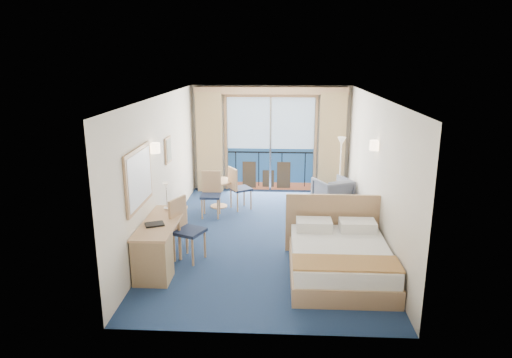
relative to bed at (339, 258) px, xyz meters
The scene contains 22 objects.
floor 2.01m from the bed, 127.33° to the left, with size 6.50×6.50×0.00m, color navy.
room_walls 2.48m from the bed, 127.33° to the left, with size 4.04×6.54×2.72m.
balcony_door 5.02m from the bed, 104.19° to the left, with size 2.36×0.03×2.52m.
curtain_left 5.49m from the bed, 120.65° to the left, with size 0.65×0.22×2.55m, color tan.
curtain_right 4.76m from the bed, 85.76° to the left, with size 0.65×0.22×2.55m, color tan.
pelmet 5.35m from the bed, 104.44° to the left, with size 3.80×0.25×0.18m, color tan.
mirror 3.42m from the bed, behind, with size 0.05×1.25×0.95m.
wall_print 3.99m from the bed, 147.41° to the left, with size 0.04×0.42×0.52m.
sconce_left 3.64m from the bed, 162.68° to the left, with size 0.18×0.18×0.18m, color #FFDDB2.
sconce_right 2.23m from the bed, 62.83° to the left, with size 0.18×0.18×0.18m, color #FFDDB2.
bed is the anchor object (origin of this frame).
nightstand 1.58m from the bed, 68.37° to the left, with size 0.38×0.36×0.50m, color tan.
phone 1.60m from the bed, 68.68° to the left, with size 0.18×0.14×0.08m, color silver.
armchair 3.46m from the bed, 85.57° to the left, with size 0.74×0.76×0.69m, color #4B4E5B.
floor_lamp 3.97m from the bed, 82.97° to the left, with size 0.22×0.22×1.58m.
desk 2.92m from the bed, behind, with size 0.57×1.66×0.78m.
desk_chair 2.64m from the bed, 169.19° to the left, with size 0.62×0.61×1.08m.
folder 3.00m from the bed, behind, with size 0.29×0.22×0.03m, color black.
desk_lamp 3.16m from the bed, 164.86° to the left, with size 0.13×0.13×0.47m.
round_table 4.09m from the bed, 125.50° to the left, with size 0.70×0.70×0.63m.
table_chair_a 3.72m from the bed, 121.12° to the left, with size 0.59×0.59×0.98m.
table_chair_b 3.68m from the bed, 131.94° to the left, with size 0.43×0.44×0.98m.
Camera 1 is at (0.23, -8.31, 3.40)m, focal length 32.00 mm.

